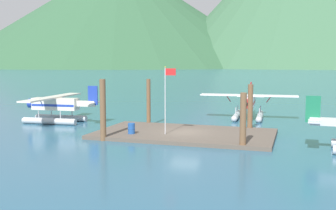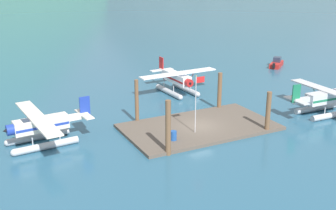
{
  "view_description": "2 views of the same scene",
  "coord_description": "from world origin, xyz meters",
  "px_view_note": "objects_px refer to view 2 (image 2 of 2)",
  "views": [
    {
      "loc": [
        8.96,
        -32.52,
        6.22
      ],
      "look_at": [
        -1.88,
        1.19,
        2.42
      ],
      "focal_mm": 43.03,
      "sensor_mm": 36.0,
      "label": 1
    },
    {
      "loc": [
        -20.69,
        -33.75,
        15.4
      ],
      "look_at": [
        -1.49,
        3.88,
        1.53
      ],
      "focal_mm": 45.56,
      "sensor_mm": 36.0,
      "label": 2
    }
  ],
  "objects_px": {
    "flagpole": "(197,97)",
    "seaplane_silver_stbd_aft": "(326,100)",
    "seaplane_cream_port_fwd": "(41,128)",
    "fuel_drum": "(173,136)",
    "mooring_buoy": "(293,97)",
    "seaplane_white_bow_right": "(177,81)",
    "boat_red_open_east": "(277,63)"
  },
  "relations": [
    {
      "from": "seaplane_white_bow_right",
      "to": "seaplane_cream_port_fwd",
      "type": "height_order",
      "value": "same"
    },
    {
      "from": "fuel_drum",
      "to": "seaplane_silver_stbd_aft",
      "type": "height_order",
      "value": "seaplane_silver_stbd_aft"
    },
    {
      "from": "flagpole",
      "to": "fuel_drum",
      "type": "bearing_deg",
      "value": -165.33
    },
    {
      "from": "fuel_drum",
      "to": "seaplane_white_bow_right",
      "type": "relative_size",
      "value": 0.08
    },
    {
      "from": "flagpole",
      "to": "seaplane_silver_stbd_aft",
      "type": "height_order",
      "value": "flagpole"
    },
    {
      "from": "mooring_buoy",
      "to": "boat_red_open_east",
      "type": "xyz_separation_m",
      "value": [
        10.12,
        14.76,
        0.19
      ]
    },
    {
      "from": "fuel_drum",
      "to": "seaplane_cream_port_fwd",
      "type": "bearing_deg",
      "value": 154.25
    },
    {
      "from": "seaplane_silver_stbd_aft",
      "to": "seaplane_cream_port_fwd",
      "type": "distance_m",
      "value": 29.46
    },
    {
      "from": "mooring_buoy",
      "to": "seaplane_white_bow_right",
      "type": "distance_m",
      "value": 14.26
    },
    {
      "from": "mooring_buoy",
      "to": "boat_red_open_east",
      "type": "relative_size",
      "value": 0.14
    },
    {
      "from": "flagpole",
      "to": "seaplane_silver_stbd_aft",
      "type": "bearing_deg",
      "value": -4.38
    },
    {
      "from": "fuel_drum",
      "to": "mooring_buoy",
      "type": "height_order",
      "value": "fuel_drum"
    },
    {
      "from": "fuel_drum",
      "to": "boat_red_open_east",
      "type": "xyz_separation_m",
      "value": [
        29.15,
        19.94,
        -0.25
      ]
    },
    {
      "from": "fuel_drum",
      "to": "seaplane_silver_stbd_aft",
      "type": "relative_size",
      "value": 0.08
    },
    {
      "from": "seaplane_white_bow_right",
      "to": "seaplane_silver_stbd_aft",
      "type": "relative_size",
      "value": 1.0
    },
    {
      "from": "fuel_drum",
      "to": "boat_red_open_east",
      "type": "relative_size",
      "value": 0.21
    },
    {
      "from": "boat_red_open_east",
      "to": "mooring_buoy",
      "type": "bearing_deg",
      "value": -124.42
    },
    {
      "from": "seaplane_white_bow_right",
      "to": "seaplane_cream_port_fwd",
      "type": "relative_size",
      "value": 1.0
    },
    {
      "from": "mooring_buoy",
      "to": "fuel_drum",
      "type": "bearing_deg",
      "value": -164.79
    },
    {
      "from": "fuel_drum",
      "to": "mooring_buoy",
      "type": "xyz_separation_m",
      "value": [
        19.04,
        5.17,
        -0.44
      ]
    },
    {
      "from": "flagpole",
      "to": "seaplane_cream_port_fwd",
      "type": "bearing_deg",
      "value": 161.94
    },
    {
      "from": "flagpole",
      "to": "boat_red_open_east",
      "type": "relative_size",
      "value": 1.32
    },
    {
      "from": "flagpole",
      "to": "mooring_buoy",
      "type": "xyz_separation_m",
      "value": [
        16.2,
        4.43,
        -3.49
      ]
    },
    {
      "from": "seaplane_cream_port_fwd",
      "to": "boat_red_open_east",
      "type": "bearing_deg",
      "value": 20.39
    },
    {
      "from": "flagpole",
      "to": "seaplane_cream_port_fwd",
      "type": "height_order",
      "value": "flagpole"
    },
    {
      "from": "fuel_drum",
      "to": "seaplane_white_bow_right",
      "type": "height_order",
      "value": "seaplane_white_bow_right"
    },
    {
      "from": "seaplane_silver_stbd_aft",
      "to": "seaplane_cream_port_fwd",
      "type": "xyz_separation_m",
      "value": [
        -28.93,
        5.58,
        0.0
      ]
    },
    {
      "from": "mooring_buoy",
      "to": "seaplane_silver_stbd_aft",
      "type": "xyz_separation_m",
      "value": [
        -0.77,
        -5.61,
        1.27
      ]
    },
    {
      "from": "flagpole",
      "to": "fuel_drum",
      "type": "distance_m",
      "value": 4.23
    },
    {
      "from": "mooring_buoy",
      "to": "seaplane_silver_stbd_aft",
      "type": "height_order",
      "value": "seaplane_silver_stbd_aft"
    },
    {
      "from": "seaplane_cream_port_fwd",
      "to": "seaplane_silver_stbd_aft",
      "type": "bearing_deg",
      "value": -10.92
    },
    {
      "from": "seaplane_white_bow_right",
      "to": "flagpole",
      "type": "bearing_deg",
      "value": -111.0
    }
  ]
}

